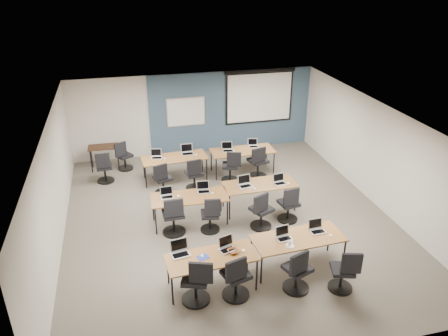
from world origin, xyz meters
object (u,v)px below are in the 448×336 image
object	(u,v)px
training_table_back_right	(242,152)
laptop_6	(245,183)
task_chair_11	(258,165)
utility_table	(104,149)
task_chair_3	(344,274)
task_chair_4	(174,219)
training_table_mid_left	(189,198)
task_chair_9	(194,177)
laptop_4	(167,194)
task_chair_2	(297,274)
training_table_mid_right	(259,185)
laptop_3	(317,228)
training_table_front_left	(212,259)
laptop_5	(203,189)
training_table_back_left	(174,159)
laptop_10	(228,149)
laptop_8	(156,156)
spare_chair_b	(104,170)
laptop_0	(180,251)
task_chair_0	(197,284)
task_chair_1	(236,280)
laptop_2	(283,235)
laptop_1	(227,246)
laptop_7	(280,181)
projector_screen	(259,94)
task_chair_6	(261,213)
whiteboard	(186,112)
task_chair_10	(231,169)
spare_chair_a	(124,158)
task_chair_5	(211,217)
task_chair_8	(162,181)
laptop_9	(187,151)
training_table_front_right	(298,239)
task_chair_7	(289,207)

from	to	relation	value
training_table_back_right	laptop_6	xyz separation A→B (m)	(-0.58, -2.22, 0.11)
task_chair_11	utility_table	distance (m)	4.78
task_chair_3	task_chair_4	world-z (taller)	task_chair_4
training_table_mid_left	task_chair_9	bearing A→B (deg)	78.51
laptop_4	task_chair_2	bearing A→B (deg)	-58.01
training_table_mid_right	task_chair_11	world-z (taller)	task_chair_11
utility_table	laptop_3	bearing A→B (deg)	-51.66
training_table_front_left	laptop_5	xyz separation A→B (m)	(0.38, 2.65, 0.11)
training_table_back_left	laptop_5	distance (m)	2.28
laptop_10	task_chair_4	bearing A→B (deg)	-115.17
laptop_8	spare_chair_b	world-z (taller)	spare_chair_b
laptop_0	task_chair_2	world-z (taller)	task_chair_2
spare_chair_b	training_table_front_left	bearing A→B (deg)	-71.96
training_table_back_left	task_chair_0	xyz separation A→B (m)	(-0.35, -5.25, -0.26)
laptop_0	task_chair_1	distance (m)	1.23
laptop_2	task_chair_11	world-z (taller)	task_chair_11
training_table_back_right	laptop_1	distance (m)	5.02
laptop_7	task_chair_11	distance (m)	1.84
projector_screen	task_chair_6	bearing A→B (deg)	-107.29
task_chair_6	utility_table	world-z (taller)	task_chair_6
whiteboard	laptop_3	bearing A→B (deg)	-75.30
task_chair_3	training_table_mid_right	bearing A→B (deg)	116.26
training_table_mid_left	task_chair_10	bearing A→B (deg)	53.50
laptop_0	task_chair_4	xyz separation A→B (m)	(0.11, 1.79, -0.37)
whiteboard	task_chair_3	bearing A→B (deg)	-76.45
whiteboard	spare_chair_a	distance (m)	2.52
task_chair_0	laptop_4	size ratio (longest dim) A/B	3.33
task_chair_5	spare_chair_a	bearing A→B (deg)	123.48
task_chair_2	task_chair_0	bearing A→B (deg)	155.68
laptop_5	laptop_7	world-z (taller)	laptop_5
laptop_3	task_chair_10	distance (m)	4.13
training_table_back_right	spare_chair_b	size ratio (longest dim) A/B	1.96
training_table_mid_left	task_chair_5	size ratio (longest dim) A/B	1.96
task_chair_0	task_chair_10	world-z (taller)	task_chair_0
task_chair_8	task_chair_11	size ratio (longest dim) A/B	0.93
training_table_mid_left	task_chair_3	distance (m)	4.05
laptop_9	task_chair_11	size ratio (longest dim) A/B	0.35
training_table_back_right	spare_chair_a	bearing A→B (deg)	163.34
training_table_mid_right	spare_chair_a	bearing A→B (deg)	134.86
laptop_8	task_chair_11	size ratio (longest dim) A/B	0.31
task_chair_5	task_chair_11	size ratio (longest dim) A/B	0.92
task_chair_10	task_chair_5	bearing A→B (deg)	-98.35
training_table_front_right	laptop_6	world-z (taller)	laptop_6
laptop_4	spare_chair_a	size ratio (longest dim) A/B	0.32
projector_screen	task_chair_2	distance (m)	7.60
task_chair_10	task_chair_6	bearing A→B (deg)	-71.77
training_table_back_right	training_table_front_right	bearing A→B (deg)	-91.95
training_table_back_left	task_chair_10	size ratio (longest dim) A/B	1.91
task_chair_3	task_chair_7	size ratio (longest dim) A/B	0.98
task_chair_10	laptop_6	bearing A→B (deg)	-75.91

